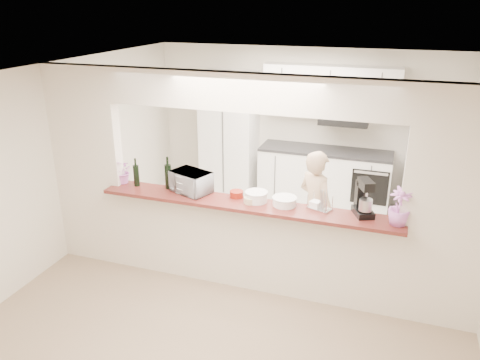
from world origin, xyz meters
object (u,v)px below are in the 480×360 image
at_px(stand_mixer, 364,199).
at_px(refrigerator, 431,167).
at_px(person, 315,209).
at_px(toaster_oven, 191,182).

bearing_deg(stand_mixer, refrigerator, 72.71).
distance_m(refrigerator, person, 2.33).
bearing_deg(person, toaster_oven, 65.59).
height_order(refrigerator, stand_mixer, refrigerator).
distance_m(toaster_oven, stand_mixer, 1.95).
bearing_deg(refrigerator, stand_mixer, -107.29).
relative_size(refrigerator, person, 1.14).
height_order(toaster_oven, stand_mixer, stand_mixer).
relative_size(refrigerator, stand_mixer, 4.32).
xyz_separation_m(toaster_oven, stand_mixer, (1.94, 0.01, 0.05)).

